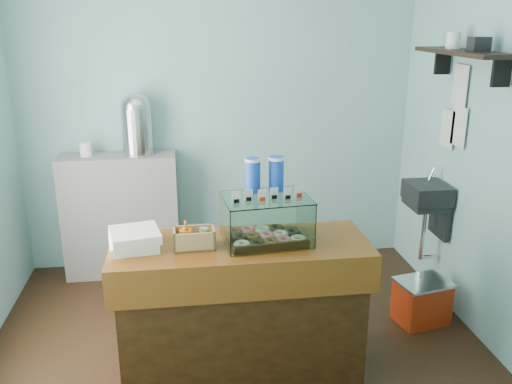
{
  "coord_description": "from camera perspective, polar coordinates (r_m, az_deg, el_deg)",
  "views": [
    {
      "loc": [
        -0.32,
        -3.32,
        2.23
      ],
      "look_at": [
        0.11,
        -0.15,
        1.2
      ],
      "focal_mm": 38.0,
      "sensor_mm": 36.0,
      "label": 1
    }
  ],
  "objects": [
    {
      "name": "pastry_boxes",
      "position": [
        3.35,
        -12.71,
        -4.87
      ],
      "size": [
        0.34,
        0.34,
        0.11
      ],
      "rotation": [
        0.0,
        0.0,
        0.16
      ],
      "color": "white",
      "rests_on": "counter"
    },
    {
      "name": "back_shelf",
      "position": [
        4.97,
        -13.98,
        -2.4
      ],
      "size": [
        1.0,
        0.32,
        1.1
      ],
      "primitive_type": "cube",
      "color": "gray",
      "rests_on": "ground"
    },
    {
      "name": "counter",
      "position": [
        3.55,
        -1.55,
        -12.0
      ],
      "size": [
        1.6,
        0.6,
        0.9
      ],
      "color": "#41250C",
      "rests_on": "ground"
    },
    {
      "name": "display_case",
      "position": [
        3.36,
        0.97,
        -2.41
      ],
      "size": [
        0.56,
        0.43,
        0.51
      ],
      "rotation": [
        0.0,
        0.0,
        0.09
      ],
      "color": "#341C0F",
      "rests_on": "counter"
    },
    {
      "name": "coffee_urn",
      "position": [
        4.74,
        -12.46,
        7.16
      ],
      "size": [
        0.29,
        0.29,
        0.53
      ],
      "color": "silver",
      "rests_on": "back_shelf"
    },
    {
      "name": "room_shell",
      "position": [
        3.38,
        -1.78,
        8.98
      ],
      "size": [
        3.54,
        3.04,
        2.82
      ],
      "color": "#82B9BD",
      "rests_on": "ground"
    },
    {
      "name": "condiment_crate",
      "position": [
        3.3,
        -6.64,
        -4.84
      ],
      "size": [
        0.25,
        0.16,
        0.17
      ],
      "rotation": [
        0.0,
        0.0,
        0.03
      ],
      "color": "tan",
      "rests_on": "counter"
    },
    {
      "name": "red_cooler",
      "position": [
        4.39,
        17.04,
        -10.92
      ],
      "size": [
        0.44,
        0.37,
        0.34
      ],
      "rotation": [
        0.0,
        0.0,
        0.21
      ],
      "color": "#B42A0E",
      "rests_on": "ground"
    },
    {
      "name": "ground",
      "position": [
        4.01,
        -1.91,
        -15.87
      ],
      "size": [
        3.5,
        3.5,
        0.0
      ],
      "primitive_type": "plane",
      "color": "black",
      "rests_on": "ground"
    }
  ]
}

